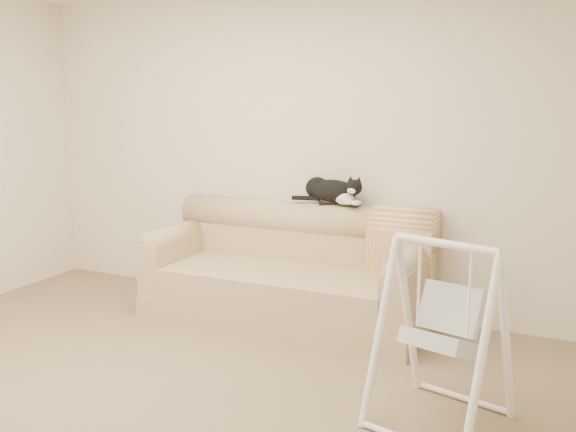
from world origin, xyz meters
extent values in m
plane|color=#766448|center=(0.00, 0.00, 0.00)|extent=(5.00, 5.00, 0.00)
cube|color=beige|center=(0.00, 2.00, 1.30)|extent=(5.00, 0.04, 2.60)
cube|color=tan|center=(0.09, 1.53, 0.09)|extent=(2.20, 0.90, 0.18)
cube|color=tan|center=(0.09, 1.42, 0.30)|extent=(1.80, 0.68, 0.24)
cube|color=tan|center=(0.09, 1.87, 0.43)|extent=(2.20, 0.22, 0.50)
cylinder|color=tan|center=(0.09, 1.87, 0.76)|extent=(2.16, 0.28, 0.28)
cube|color=tan|center=(-0.90, 1.53, 0.39)|extent=(0.20, 0.88, 0.42)
cylinder|color=tan|center=(-0.90, 1.53, 0.60)|extent=(0.18, 0.84, 0.18)
cube|color=tan|center=(1.08, 1.53, 0.39)|extent=(0.20, 0.88, 0.42)
cylinder|color=tan|center=(1.08, 1.53, 0.60)|extent=(0.18, 0.84, 0.18)
cube|color=black|center=(0.33, 1.87, 0.91)|extent=(0.18, 0.13, 0.02)
cube|color=gray|center=(0.33, 1.87, 0.92)|extent=(0.11, 0.08, 0.01)
cube|color=black|center=(0.50, 1.85, 0.91)|extent=(0.17, 0.06, 0.02)
ellipsoid|color=black|center=(0.36, 1.87, 1.01)|extent=(0.44, 0.24, 0.18)
ellipsoid|color=black|center=(0.21, 1.90, 1.02)|extent=(0.22, 0.20, 0.18)
ellipsoid|color=white|center=(0.47, 1.83, 0.97)|extent=(0.17, 0.13, 0.12)
ellipsoid|color=black|center=(0.55, 1.81, 1.05)|extent=(0.14, 0.15, 0.12)
ellipsoid|color=white|center=(0.55, 1.76, 1.04)|extent=(0.07, 0.06, 0.05)
sphere|color=#BF7272|center=(0.55, 1.73, 1.04)|extent=(0.01, 0.01, 0.01)
cone|color=black|center=(0.52, 1.83, 1.11)|extent=(0.06, 0.07, 0.06)
cone|color=black|center=(0.59, 1.82, 1.11)|extent=(0.07, 0.07, 0.06)
sphere|color=#B7701D|center=(0.53, 1.77, 1.06)|extent=(0.02, 0.02, 0.02)
sphere|color=#B7701D|center=(0.57, 1.76, 1.06)|extent=(0.02, 0.02, 0.02)
ellipsoid|color=white|center=(0.53, 1.78, 0.94)|extent=(0.09, 0.11, 0.04)
ellipsoid|color=white|center=(0.59, 1.77, 0.94)|extent=(0.09, 0.11, 0.04)
cylinder|color=black|center=(0.14, 1.84, 0.94)|extent=(0.23, 0.09, 0.04)
cylinder|color=#D27C3F|center=(0.95, 1.87, 0.76)|extent=(0.49, 0.33, 0.33)
cube|color=#D27C3F|center=(0.95, 1.70, 0.56)|extent=(0.49, 0.09, 0.42)
cylinder|color=white|center=(1.22, 0.35, 0.50)|extent=(0.13, 0.35, 1.01)
cylinder|color=white|center=(1.30, 0.65, 0.50)|extent=(0.13, 0.35, 1.01)
cylinder|color=white|center=(1.78, 0.20, 0.50)|extent=(0.13, 0.35, 1.01)
cylinder|color=white|center=(1.86, 0.50, 0.50)|extent=(0.13, 0.35, 1.01)
cylinder|color=white|center=(1.54, 0.42, 1.00)|extent=(0.57, 0.19, 0.04)
cylinder|color=white|center=(1.62, 0.72, 0.02)|extent=(0.57, 0.18, 0.04)
cube|color=white|center=(1.53, 0.39, 0.47)|extent=(0.40, 0.38, 0.19)
cube|color=white|center=(1.57, 0.52, 0.62)|extent=(0.36, 0.23, 0.27)
cylinder|color=white|center=(1.40, 0.46, 0.76)|extent=(0.02, 0.02, 0.48)
cylinder|color=white|center=(1.68, 0.39, 0.76)|extent=(0.02, 0.02, 0.48)
camera|label=1|loc=(2.17, -2.85, 1.76)|focal=40.00mm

